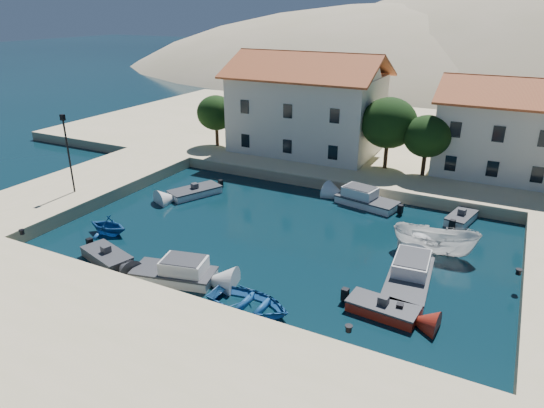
{
  "coord_description": "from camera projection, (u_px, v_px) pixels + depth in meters",
  "views": [
    {
      "loc": [
        13.27,
        -17.06,
        14.78
      ],
      "look_at": [
        -1.07,
        10.75,
        2.0
      ],
      "focal_mm": 32.0,
      "sensor_mm": 36.0,
      "label": 1
    }
  ],
  "objects": [
    {
      "name": "boat_east",
      "position": [
        433.0,
        254.0,
        31.23
      ],
      "size": [
        5.47,
        2.41,
        2.06
      ],
      "primitive_type": "imported",
      "rotation": [
        0.0,
        0.0,
        1.65
      ],
      "color": "silver",
      "rests_on": "ground"
    },
    {
      "name": "building_left",
      "position": [
        307.0,
        102.0,
        48.59
      ],
      "size": [
        14.7,
        9.45,
        9.7
      ],
      "color": "beige",
      "rests_on": "quay_north"
    },
    {
      "name": "ground",
      "position": [
        196.0,
        312.0,
        25.26
      ],
      "size": [
        400.0,
        400.0,
        0.0
      ],
      "primitive_type": "plane",
      "color": "black",
      "rests_on": "ground"
    },
    {
      "name": "rowboat_west",
      "position": [
        109.0,
        233.0,
        34.02
      ],
      "size": [
        3.15,
        2.76,
        1.59
      ],
      "primitive_type": "imported",
      "rotation": [
        0.0,
        0.0,
        -1.52
      ],
      "color": "#194C8D",
      "rests_on": "ground"
    },
    {
      "name": "motorboat_white_west",
      "position": [
        195.0,
        192.0,
        40.82
      ],
      "size": [
        3.57,
        4.76,
        1.25
      ],
      "rotation": [
        0.0,
        0.0,
        -2.0
      ],
      "color": "silver",
      "rests_on": "ground"
    },
    {
      "name": "hills",
      "position": [
        542.0,
        163.0,
        127.05
      ],
      "size": [
        254.0,
        176.0,
        99.0
      ],
      "color": "tan",
      "rests_on": "ground"
    },
    {
      "name": "bollards",
      "position": [
        277.0,
        272.0,
        26.82
      ],
      "size": [
        29.36,
        9.56,
        0.3
      ],
      "color": "black",
      "rests_on": "ground"
    },
    {
      "name": "lamppost",
      "position": [
        67.0,
        146.0,
        37.47
      ],
      "size": [
        0.35,
        0.25,
        6.22
      ],
      "color": "black",
      "rests_on": "quay_west"
    },
    {
      "name": "cabin_cruiser_east",
      "position": [
        409.0,
        278.0,
        27.52
      ],
      "size": [
        2.74,
        5.84,
        1.6
      ],
      "rotation": [
        0.0,
        0.0,
        1.65
      ],
      "color": "silver",
      "rests_on": "ground"
    },
    {
      "name": "building_mid",
      "position": [
        502.0,
        125.0,
        42.05
      ],
      "size": [
        10.5,
        8.4,
        8.3
      ],
      "color": "beige",
      "rests_on": "quay_north"
    },
    {
      "name": "motorboat_red_se",
      "position": [
        383.0,
        309.0,
        25.02
      ],
      "size": [
        3.74,
        1.91,
        1.25
      ],
      "rotation": [
        0.0,
        0.0,
        -0.08
      ],
      "color": "maroon",
      "rests_on": "ground"
    },
    {
      "name": "cabin_cruiser_north",
      "position": [
        367.0,
        200.0,
        38.59
      ],
      "size": [
        5.23,
        3.05,
        1.6
      ],
      "rotation": [
        0.0,
        0.0,
        2.93
      ],
      "color": "silver",
      "rests_on": "ground"
    },
    {
      "name": "cabin_cruiser_south",
      "position": [
        174.0,
        272.0,
        28.13
      ],
      "size": [
        5.15,
        3.09,
        1.6
      ],
      "rotation": [
        0.0,
        0.0,
        0.23
      ],
      "color": "silver",
      "rests_on": "ground"
    },
    {
      "name": "motorboat_white_ne",
      "position": [
        461.0,
        218.0,
        35.7
      ],
      "size": [
        2.1,
        3.36,
        1.25
      ],
      "rotation": [
        0.0,
        0.0,
        1.35
      ],
      "color": "silver",
      "rests_on": "ground"
    },
    {
      "name": "quay_west",
      "position": [
        82.0,
        187.0,
        41.36
      ],
      "size": [
        8.0,
        20.0,
        1.0
      ],
      "primitive_type": "cube",
      "color": "#C8BA89",
      "rests_on": "ground"
    },
    {
      "name": "rowboat_south",
      "position": [
        249.0,
        308.0,
        25.58
      ],
      "size": [
        4.69,
        3.39,
        0.96
      ],
      "primitive_type": "imported",
      "rotation": [
        0.0,
        0.0,
        1.56
      ],
      "color": "#194C8D",
      "rests_on": "ground"
    },
    {
      "name": "quay_north",
      "position": [
        405.0,
        141.0,
        55.48
      ],
      "size": [
        80.0,
        36.0,
        1.0
      ],
      "primitive_type": "cube",
      "color": "#C8BA89",
      "rests_on": "ground"
    },
    {
      "name": "trees",
      "position": [
        405.0,
        129.0,
        42.46
      ],
      "size": [
        37.3,
        5.3,
        6.45
      ],
      "color": "#382314",
      "rests_on": "quay_north"
    },
    {
      "name": "quay_south",
      "position": [
        110.0,
        377.0,
        20.13
      ],
      "size": [
        52.0,
        12.0,
        1.0
      ],
      "primitive_type": "cube",
      "color": "#C8BA89",
      "rests_on": "ground"
    },
    {
      "name": "motorboat_grey_sw",
      "position": [
        107.0,
        257.0,
        30.24
      ],
      "size": [
        4.05,
        2.65,
        1.25
      ],
      "rotation": [
        0.0,
        0.0,
        -0.29
      ],
      "color": "#36373C",
      "rests_on": "ground"
    }
  ]
}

